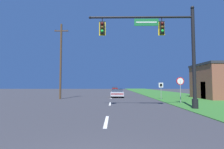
{
  "coord_description": "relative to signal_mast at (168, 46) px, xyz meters",
  "views": [
    {
      "loc": [
        0.37,
        -2.57,
        1.76
      ],
      "look_at": [
        0.0,
        29.84,
        3.74
      ],
      "focal_mm": 28.0,
      "sensor_mm": 36.0,
      "label": 1
    }
  ],
  "objects": [
    {
      "name": "grass_verge_right",
      "position": [
        6.0,
        19.44,
        -4.67
      ],
      "size": [
        10.0,
        110.0,
        0.04
      ],
      "color": "#2D6626",
      "rests_on": "ground"
    },
    {
      "name": "road_center_line",
      "position": [
        -4.5,
        11.44,
        -4.69
      ],
      "size": [
        0.16,
        34.8,
        0.01
      ],
      "color": "silver",
      "rests_on": "ground"
    },
    {
      "name": "signal_mast",
      "position": [
        0.0,
        0.0,
        0.0
      ],
      "size": [
        8.19,
        0.47,
        7.81
      ],
      "color": "black",
      "rests_on": "grass_verge_right"
    },
    {
      "name": "car_ahead",
      "position": [
        -3.65,
        12.91,
        -4.09
      ],
      "size": [
        1.9,
        4.47,
        1.19
      ],
      "color": "black",
      "rests_on": "ground"
    },
    {
      "name": "far_car",
      "position": [
        -3.87,
        41.94,
        -4.09
      ],
      "size": [
        1.82,
        4.22,
        1.19
      ],
      "color": "black",
      "rests_on": "ground"
    },
    {
      "name": "stop_sign",
      "position": [
        2.43,
        4.22,
        -2.83
      ],
      "size": [
        0.76,
        0.07,
        2.5
      ],
      "color": "gray",
      "rests_on": "grass_verge_right"
    },
    {
      "name": "route_sign_post",
      "position": [
        1.75,
        8.78,
        -3.17
      ],
      "size": [
        0.55,
        0.06,
        2.03
      ],
      "color": "gray",
      "rests_on": "grass_verge_right"
    },
    {
      "name": "utility_pole_near",
      "position": [
        -11.0,
        9.14,
        0.33
      ],
      "size": [
        1.8,
        0.26,
        9.72
      ],
      "color": "#4C3823",
      "rests_on": "ground"
    }
  ]
}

